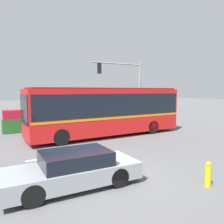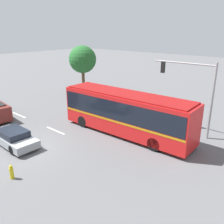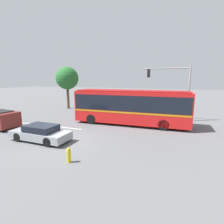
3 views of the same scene
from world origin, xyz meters
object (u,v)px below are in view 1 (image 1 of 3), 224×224
Objects in this scene: city_bus at (107,109)px; traffic_light_pole at (128,83)px; fire_hydrant at (208,175)px; sedan_foreground at (73,169)px.

city_bus is 1.92× the size of traffic_light_pole.
city_bus is 13.12× the size of fire_hydrant.
city_bus reaches higher than sedan_foreground.
sedan_foreground is at bearing 52.36° from city_bus.
traffic_light_pole is at bearing -140.75° from city_bus.
city_bus is 9.37m from fire_hydrant.
traffic_light_pole is at bearing 68.37° from fire_hydrant.
sedan_foreground is (-5.00, -6.97, -1.35)m from city_bus.
traffic_light_pole reaches higher than fire_hydrant.
city_bus is 5.66m from traffic_light_pole.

